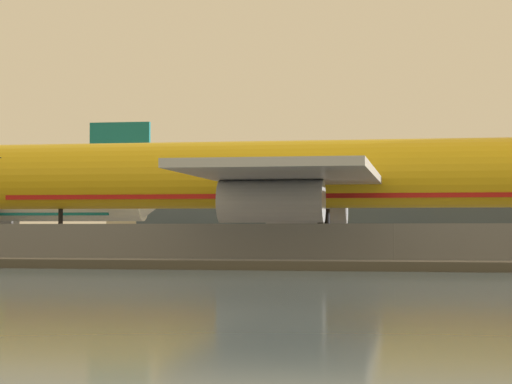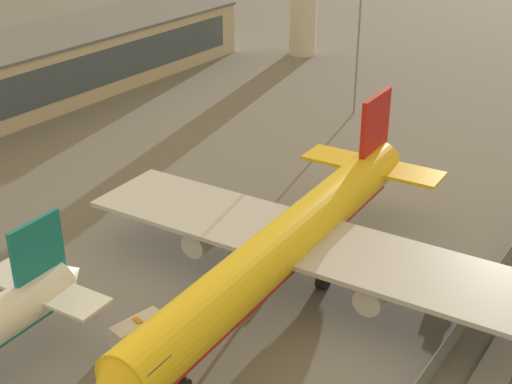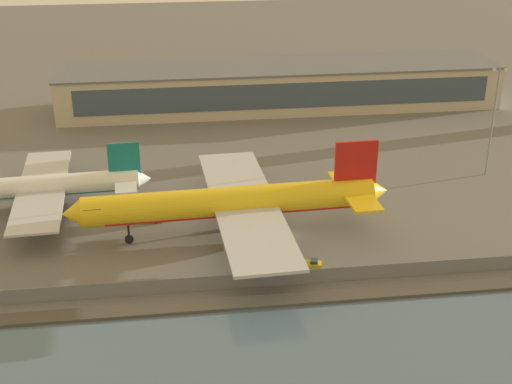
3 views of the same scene
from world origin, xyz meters
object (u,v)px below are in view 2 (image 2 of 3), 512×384
Objects in this scene: apron_light_mast_apron_west at (358,42)px; ops_van at (137,331)px; cargo_jet_yellow at (290,241)px; baggage_tug at (449,279)px.

ops_van is at bearing -169.69° from apron_light_mast_apron_west.
cargo_jet_yellow is 58.67m from apron_light_mast_apron_west.
cargo_jet_yellow is 10.22× the size of ops_van.
baggage_tug is 0.15× the size of apron_light_mast_apron_west.
ops_van is 72.07m from apron_light_mast_apron_west.
cargo_jet_yellow is at bearing -25.80° from ops_van.
apron_light_mast_apron_west reaches higher than cargo_jet_yellow.
apron_light_mast_apron_west is (70.00, 12.74, 11.50)m from ops_van.
ops_van reaches higher than baggage_tug.
apron_light_mast_apron_west reaches higher than baggage_tug.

